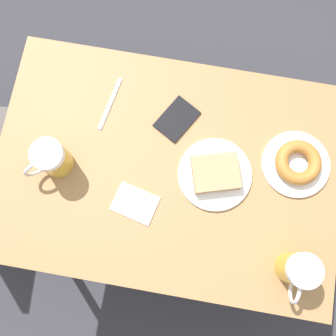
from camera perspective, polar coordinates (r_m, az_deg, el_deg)
ground_plane at (r=1.81m, az=0.00°, el=-4.50°), size 8.00×8.00×0.00m
table at (r=1.17m, az=0.00°, el=-0.80°), size 0.70×1.04×0.70m
plate_with_cake at (r=1.10m, az=7.20°, el=-0.85°), size 0.22×0.22×0.05m
plate_with_donut at (r=1.16m, az=19.09°, el=0.71°), size 0.20×0.20×0.05m
beer_mug_left at (r=1.08m, az=19.14°, el=-14.52°), size 0.14×0.09×0.13m
beer_mug_center at (r=1.10m, az=-17.31°, el=1.34°), size 0.11×0.12×0.13m
napkin_folded at (r=1.10m, az=-5.04°, el=-5.41°), size 0.11×0.14×0.00m
fork at (r=1.18m, az=-8.82°, el=9.67°), size 0.17×0.04×0.00m
passport_near_edge at (r=1.15m, az=1.35°, el=7.45°), size 0.15×0.14×0.01m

